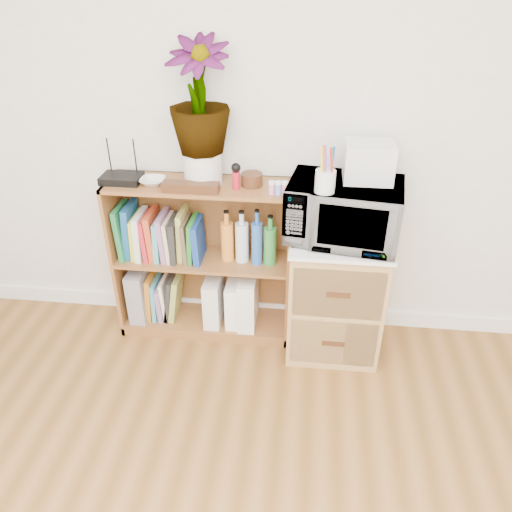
# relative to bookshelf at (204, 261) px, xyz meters

# --- Properties ---
(skirting_board) EXTENTS (4.00, 0.02, 0.10)m
(skirting_board) POSITION_rel_bookshelf_xyz_m (0.35, 0.14, -0.42)
(skirting_board) COLOR white
(skirting_board) RESTS_ON ground
(bookshelf) EXTENTS (1.00, 0.30, 0.95)m
(bookshelf) POSITION_rel_bookshelf_xyz_m (0.00, 0.00, 0.00)
(bookshelf) COLOR brown
(bookshelf) RESTS_ON ground
(wicker_unit) EXTENTS (0.50, 0.45, 0.70)m
(wicker_unit) POSITION_rel_bookshelf_xyz_m (0.75, -0.08, -0.12)
(wicker_unit) COLOR #9E7542
(wicker_unit) RESTS_ON ground
(microwave) EXTENTS (0.60, 0.45, 0.31)m
(microwave) POSITION_rel_bookshelf_xyz_m (0.75, -0.08, 0.40)
(microwave) COLOR silver
(microwave) RESTS_ON wicker_unit
(pen_cup) EXTENTS (0.10, 0.10, 0.10)m
(pen_cup) POSITION_rel_bookshelf_xyz_m (0.64, -0.20, 0.60)
(pen_cup) COLOR white
(pen_cup) RESTS_ON microwave
(small_appliance) EXTENTS (0.23, 0.20, 0.19)m
(small_appliance) POSITION_rel_bookshelf_xyz_m (0.85, -0.03, 0.64)
(small_appliance) COLOR silver
(small_appliance) RESTS_ON microwave
(router) EXTENTS (0.21, 0.14, 0.04)m
(router) POSITION_rel_bookshelf_xyz_m (-0.41, -0.02, 0.49)
(router) COLOR black
(router) RESTS_ON bookshelf
(white_bowl) EXTENTS (0.13, 0.13, 0.03)m
(white_bowl) POSITION_rel_bookshelf_xyz_m (-0.24, -0.03, 0.49)
(white_bowl) COLOR silver
(white_bowl) RESTS_ON bookshelf
(plant_pot) EXTENTS (0.20, 0.20, 0.17)m
(plant_pot) POSITION_rel_bookshelf_xyz_m (0.02, 0.02, 0.56)
(plant_pot) COLOR silver
(plant_pot) RESTS_ON bookshelf
(potted_plant) EXTENTS (0.31, 0.31, 0.55)m
(potted_plant) POSITION_rel_bookshelf_xyz_m (0.02, 0.02, 0.92)
(potted_plant) COLOR #2E7535
(potted_plant) RESTS_ON plant_pot
(trinket_box) EXTENTS (0.29, 0.07, 0.05)m
(trinket_box) POSITION_rel_bookshelf_xyz_m (-0.02, -0.10, 0.50)
(trinket_box) COLOR #341D0E
(trinket_box) RESTS_ON bookshelf
(kokeshi_doll) EXTENTS (0.04, 0.04, 0.09)m
(kokeshi_doll) POSITION_rel_bookshelf_xyz_m (0.20, -0.04, 0.52)
(kokeshi_doll) COLOR red
(kokeshi_doll) RESTS_ON bookshelf
(wooden_bowl) EXTENTS (0.11, 0.11, 0.07)m
(wooden_bowl) POSITION_rel_bookshelf_xyz_m (0.28, 0.01, 0.51)
(wooden_bowl) COLOR #3B1D10
(wooden_bowl) RESTS_ON bookshelf
(paint_jars) EXTENTS (0.11, 0.04, 0.06)m
(paint_jars) POSITION_rel_bookshelf_xyz_m (0.42, -0.09, 0.50)
(paint_jars) COLOR pink
(paint_jars) RESTS_ON bookshelf
(file_box) EXTENTS (0.10, 0.26, 0.33)m
(file_box) POSITION_rel_bookshelf_xyz_m (-0.40, 0.00, -0.24)
(file_box) COLOR gray
(file_box) RESTS_ON bookshelf
(magazine_holder_left) EXTENTS (0.09, 0.24, 0.30)m
(magazine_holder_left) POSITION_rel_bookshelf_xyz_m (0.05, -0.01, -0.26)
(magazine_holder_left) COLOR silver
(magazine_holder_left) RESTS_ON bookshelf
(magazine_holder_mid) EXTENTS (0.09, 0.22, 0.28)m
(magazine_holder_mid) POSITION_rel_bookshelf_xyz_m (0.17, -0.01, -0.26)
(magazine_holder_mid) COLOR white
(magazine_holder_mid) RESTS_ON bookshelf
(magazine_holder_right) EXTENTS (0.10, 0.26, 0.32)m
(magazine_holder_right) POSITION_rel_bookshelf_xyz_m (0.25, -0.01, -0.24)
(magazine_holder_right) COLOR white
(magazine_holder_right) RESTS_ON bookshelf
(cookbooks) EXTENTS (0.47, 0.20, 0.30)m
(cookbooks) POSITION_rel_bookshelf_xyz_m (-0.24, 0.00, 0.16)
(cookbooks) COLOR #1B6839
(cookbooks) RESTS_ON bookshelf
(liquor_bottles) EXTENTS (0.47, 0.07, 0.32)m
(liquor_bottles) POSITION_rel_bookshelf_xyz_m (0.33, 0.00, 0.17)
(liquor_bottles) COLOR orange
(liquor_bottles) RESTS_ON bookshelf
(lower_books) EXTENTS (0.21, 0.19, 0.29)m
(lower_books) POSITION_rel_bookshelf_xyz_m (-0.26, 0.00, -0.27)
(lower_books) COLOR #BB7321
(lower_books) RESTS_ON bookshelf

